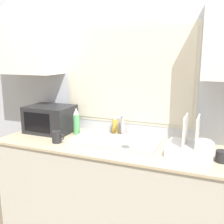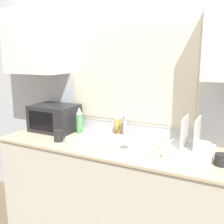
{
  "view_description": "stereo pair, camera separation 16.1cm",
  "coord_description": "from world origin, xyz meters",
  "px_view_note": "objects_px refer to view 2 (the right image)",
  "views": [
    {
      "loc": [
        0.77,
        -1.62,
        1.61
      ],
      "look_at": [
        -0.01,
        0.28,
        1.17
      ],
      "focal_mm": 42.0,
      "sensor_mm": 36.0,
      "label": 1
    },
    {
      "loc": [
        0.91,
        -1.55,
        1.61
      ],
      "look_at": [
        -0.01,
        0.28,
        1.17
      ],
      "focal_mm": 42.0,
      "sensor_mm": 36.0,
      "label": 2
    }
  ],
  "objects_px": {
    "faucet": "(124,123)",
    "wine_glass": "(126,139)",
    "microwave": "(55,118)",
    "spray_bottle": "(79,121)",
    "mug_near_sink": "(59,136)",
    "dish_rack": "(191,149)",
    "soap_bottle": "(117,127)"
  },
  "relations": [
    {
      "from": "soap_bottle",
      "to": "microwave",
      "type": "bearing_deg",
      "value": -167.84
    },
    {
      "from": "soap_bottle",
      "to": "wine_glass",
      "type": "bearing_deg",
      "value": -56.48
    },
    {
      "from": "microwave",
      "to": "mug_near_sink",
      "type": "bearing_deg",
      "value": -46.37
    },
    {
      "from": "faucet",
      "to": "mug_near_sink",
      "type": "distance_m",
      "value": 0.58
    },
    {
      "from": "dish_rack",
      "to": "mug_near_sink",
      "type": "relative_size",
      "value": 2.95
    },
    {
      "from": "faucet",
      "to": "wine_glass",
      "type": "bearing_deg",
      "value": -64.0
    },
    {
      "from": "faucet",
      "to": "soap_bottle",
      "type": "xyz_separation_m",
      "value": [
        -0.09,
        0.04,
        -0.05
      ]
    },
    {
      "from": "wine_glass",
      "to": "mug_near_sink",
      "type": "bearing_deg",
      "value": -178.75
    },
    {
      "from": "dish_rack",
      "to": "mug_near_sink",
      "type": "height_order",
      "value": "dish_rack"
    },
    {
      "from": "microwave",
      "to": "spray_bottle",
      "type": "distance_m",
      "value": 0.28
    },
    {
      "from": "faucet",
      "to": "microwave",
      "type": "relative_size",
      "value": 0.52
    },
    {
      "from": "dish_rack",
      "to": "wine_glass",
      "type": "xyz_separation_m",
      "value": [
        -0.46,
        -0.14,
        0.05
      ]
    },
    {
      "from": "dish_rack",
      "to": "spray_bottle",
      "type": "distance_m",
      "value": 1.06
    },
    {
      "from": "faucet",
      "to": "soap_bottle",
      "type": "relative_size",
      "value": 1.25
    },
    {
      "from": "microwave",
      "to": "wine_glass",
      "type": "height_order",
      "value": "microwave"
    },
    {
      "from": "microwave",
      "to": "spray_bottle",
      "type": "height_order",
      "value": "same"
    },
    {
      "from": "faucet",
      "to": "wine_glass",
      "type": "xyz_separation_m",
      "value": [
        0.16,
        -0.33,
        -0.02
      ]
    },
    {
      "from": "spray_bottle",
      "to": "wine_glass",
      "type": "xyz_separation_m",
      "value": [
        0.59,
        -0.27,
        -0.01
      ]
    },
    {
      "from": "dish_rack",
      "to": "mug_near_sink",
      "type": "xyz_separation_m",
      "value": [
        -1.08,
        -0.15,
        -0.01
      ]
    },
    {
      "from": "microwave",
      "to": "spray_bottle",
      "type": "bearing_deg",
      "value": 4.75
    },
    {
      "from": "mug_near_sink",
      "to": "wine_glass",
      "type": "relative_size",
      "value": 0.74
    },
    {
      "from": "mug_near_sink",
      "to": "dish_rack",
      "type": "bearing_deg",
      "value": 8.18
    },
    {
      "from": "soap_bottle",
      "to": "wine_glass",
      "type": "relative_size",
      "value": 1.16
    },
    {
      "from": "dish_rack",
      "to": "microwave",
      "type": "bearing_deg",
      "value": 175.59
    },
    {
      "from": "mug_near_sink",
      "to": "wine_glass",
      "type": "xyz_separation_m",
      "value": [
        0.62,
        0.01,
        0.06
      ]
    },
    {
      "from": "faucet",
      "to": "dish_rack",
      "type": "xyz_separation_m",
      "value": [
        0.62,
        -0.19,
        -0.07
      ]
    },
    {
      "from": "spray_bottle",
      "to": "mug_near_sink",
      "type": "bearing_deg",
      "value": -95.97
    },
    {
      "from": "microwave",
      "to": "wine_glass",
      "type": "bearing_deg",
      "value": -15.7
    },
    {
      "from": "soap_bottle",
      "to": "spray_bottle",
      "type": "bearing_deg",
      "value": -162.17
    },
    {
      "from": "dish_rack",
      "to": "spray_bottle",
      "type": "relative_size",
      "value": 1.31
    },
    {
      "from": "soap_bottle",
      "to": "wine_glass",
      "type": "distance_m",
      "value": 0.45
    },
    {
      "from": "faucet",
      "to": "spray_bottle",
      "type": "xyz_separation_m",
      "value": [
        -0.43,
        -0.07,
        -0.01
      ]
    }
  ]
}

